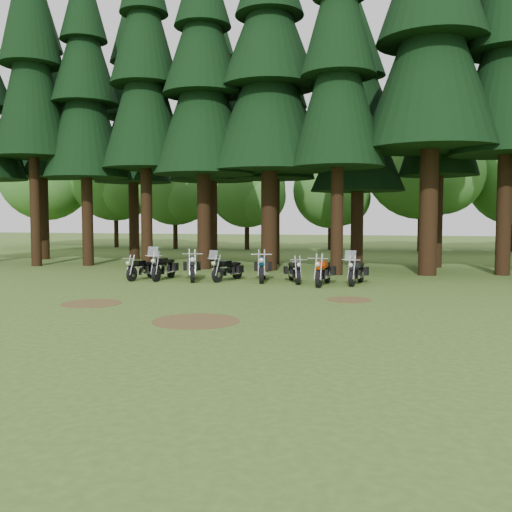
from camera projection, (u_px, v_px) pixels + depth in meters
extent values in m
plane|color=#39571D|center=(207.00, 297.00, 18.38)|extent=(120.00, 120.00, 0.00)
cylinder|color=black|center=(35.00, 201.00, 29.63)|extent=(0.52, 0.52, 6.77)
cone|color=black|center=(32.00, 74.00, 29.17)|extent=(3.92, 3.92, 8.47)
cylinder|color=black|center=(87.00, 213.00, 29.93)|extent=(0.58, 0.58, 5.53)
cone|color=black|center=(85.00, 111.00, 29.55)|extent=(4.32, 4.32, 6.91)
cone|color=black|center=(84.00, 46.00, 29.32)|extent=(3.46, 3.46, 5.83)
cylinder|color=black|center=(147.00, 208.00, 28.82)|extent=(0.58, 0.58, 5.99)
cone|color=black|center=(145.00, 93.00, 28.41)|extent=(4.32, 4.32, 7.49)
cone|color=black|center=(144.00, 20.00, 28.16)|extent=(3.45, 3.45, 6.32)
cylinder|color=black|center=(204.00, 213.00, 28.04)|extent=(0.66, 0.66, 5.57)
cone|color=black|center=(203.00, 103.00, 27.66)|extent=(4.95, 4.95, 6.96)
cone|color=black|center=(203.00, 33.00, 27.43)|extent=(3.96, 3.96, 5.87)
cylinder|color=black|center=(269.00, 211.00, 27.33)|extent=(0.77, 0.77, 5.70)
cone|color=black|center=(269.00, 95.00, 26.94)|extent=(5.81, 5.81, 7.12)
cone|color=black|center=(269.00, 23.00, 26.71)|extent=(4.65, 4.65, 6.01)
cylinder|color=black|center=(337.00, 211.00, 25.19)|extent=(0.55, 0.55, 5.71)
cone|color=black|center=(338.00, 85.00, 24.80)|extent=(4.15, 4.15, 7.14)
cone|color=black|center=(339.00, 5.00, 24.56)|extent=(3.32, 3.32, 6.03)
cylinder|color=black|center=(429.00, 200.00, 24.99)|extent=(0.80, 0.80, 6.62)
cone|color=black|center=(432.00, 53.00, 24.54)|extent=(5.98, 5.98, 8.27)
cylinder|color=black|center=(504.00, 203.00, 25.08)|extent=(0.64, 0.64, 6.35)
cone|color=black|center=(509.00, 62.00, 24.65)|extent=(4.79, 4.79, 7.93)
cylinder|color=black|center=(43.00, 211.00, 34.36)|extent=(0.67, 0.67, 5.87)
cone|color=black|center=(40.00, 116.00, 33.95)|extent=(5.00, 5.00, 7.33)
cone|color=black|center=(39.00, 57.00, 33.71)|extent=(4.00, 4.00, 6.19)
cone|color=black|center=(38.00, 9.00, 33.51)|extent=(2.80, 2.80, 4.89)
cylinder|color=black|center=(134.00, 213.00, 34.21)|extent=(0.60, 0.60, 5.53)
cone|color=black|center=(133.00, 124.00, 33.83)|extent=(4.52, 4.52, 6.91)
cone|color=black|center=(132.00, 68.00, 33.60)|extent=(3.62, 3.62, 5.83)
cone|color=black|center=(131.00, 23.00, 33.41)|extent=(2.53, 2.53, 4.61)
cylinder|color=black|center=(212.00, 213.00, 33.16)|extent=(0.65, 0.65, 5.55)
cone|color=black|center=(211.00, 120.00, 32.78)|extent=(4.85, 4.85, 6.94)
cone|color=black|center=(211.00, 62.00, 32.55)|extent=(3.88, 3.88, 5.86)
cone|color=black|center=(211.00, 15.00, 32.36)|extent=(2.72, 2.72, 4.63)
cylinder|color=black|center=(274.00, 213.00, 30.84)|extent=(0.58, 0.58, 5.52)
cone|color=black|center=(275.00, 114.00, 30.46)|extent=(4.35, 4.35, 6.90)
cone|color=black|center=(275.00, 52.00, 30.23)|extent=(3.48, 3.48, 5.83)
cone|color=black|center=(275.00, 2.00, 30.04)|extent=(2.44, 2.44, 4.60)
cylinder|color=black|center=(357.00, 221.00, 30.17)|extent=(0.66, 0.66, 4.70)
cone|color=black|center=(358.00, 135.00, 29.85)|extent=(4.94, 4.94, 5.87)
cone|color=black|center=(359.00, 81.00, 29.65)|extent=(3.95, 3.95, 4.96)
cone|color=black|center=(359.00, 38.00, 29.49)|extent=(2.77, 2.77, 3.91)
cylinder|color=black|center=(437.00, 213.00, 28.85)|extent=(0.53, 0.53, 5.56)
cone|color=black|center=(440.00, 106.00, 28.47)|extent=(3.94, 3.94, 6.95)
cone|color=black|center=(441.00, 38.00, 28.23)|extent=(3.15, 3.15, 5.87)
cylinder|color=black|center=(47.00, 227.00, 48.11)|extent=(0.36, 0.36, 3.33)
sphere|color=#366F2A|center=(46.00, 174.00, 47.79)|extent=(7.78, 7.78, 7.78)
sphere|color=#366F2A|center=(54.00, 183.00, 46.68)|extent=(5.55, 5.55, 5.55)
cylinder|color=black|center=(116.00, 227.00, 47.21)|extent=(0.36, 0.36, 3.29)
sphere|color=#366F2A|center=(115.00, 174.00, 46.90)|extent=(7.69, 7.69, 7.69)
sphere|color=#366F2A|center=(125.00, 183.00, 45.80)|extent=(5.49, 5.49, 5.49)
cylinder|color=black|center=(175.00, 231.00, 44.97)|extent=(0.36, 0.36, 2.80)
sphere|color=#366F2A|center=(175.00, 184.00, 44.70)|extent=(6.53, 6.53, 6.53)
sphere|color=#366F2A|center=(185.00, 191.00, 43.77)|extent=(4.67, 4.67, 4.67)
cylinder|color=black|center=(247.00, 233.00, 44.00)|extent=(0.36, 0.36, 2.55)
sphere|color=#366F2A|center=(247.00, 189.00, 43.76)|extent=(5.95, 5.95, 5.95)
sphere|color=#366F2A|center=(258.00, 196.00, 42.91)|extent=(4.25, 4.25, 4.25)
cylinder|color=black|center=(330.00, 234.00, 43.74)|extent=(0.36, 0.36, 2.47)
sphere|color=#366F2A|center=(331.00, 191.00, 43.50)|extent=(5.76, 5.76, 5.76)
sphere|color=#366F2A|center=(343.00, 198.00, 42.68)|extent=(4.12, 4.12, 4.12)
cylinder|color=black|center=(420.00, 227.00, 41.69)|extent=(0.36, 0.36, 3.52)
sphere|color=#366F2A|center=(421.00, 163.00, 41.35)|extent=(8.21, 8.21, 8.21)
sphere|color=#366F2A|center=(443.00, 173.00, 40.18)|extent=(5.87, 5.87, 5.87)
cylinder|color=#4C3D1E|center=(91.00, 303.00, 17.11)|extent=(1.80, 1.80, 0.01)
cylinder|color=#4C3D1E|center=(349.00, 300.00, 17.84)|extent=(1.40, 1.40, 0.01)
cylinder|color=#4C3D1E|center=(196.00, 321.00, 14.26)|extent=(2.20, 2.20, 0.01)
cylinder|color=black|center=(132.00, 274.00, 22.83)|extent=(0.24, 0.60, 0.58)
cylinder|color=black|center=(152.00, 271.00, 24.08)|extent=(0.24, 0.60, 0.58)
cube|color=silver|center=(143.00, 271.00, 23.49)|extent=(0.36, 0.66, 0.30)
cube|color=black|center=(140.00, 263.00, 23.28)|extent=(0.36, 0.53, 0.21)
cube|color=black|center=(145.00, 263.00, 23.66)|extent=(0.36, 0.53, 0.11)
cylinder|color=black|center=(156.00, 273.00, 22.70)|extent=(0.15, 0.66, 0.66)
cylinder|color=black|center=(171.00, 270.00, 24.21)|extent=(0.15, 0.66, 0.66)
cube|color=silver|center=(164.00, 269.00, 23.49)|extent=(0.29, 0.70, 0.34)
cube|color=black|center=(162.00, 261.00, 23.25)|extent=(0.30, 0.55, 0.24)
cube|color=black|center=(166.00, 261.00, 23.70)|extent=(0.30, 0.55, 0.12)
cube|color=silver|center=(153.00, 252.00, 22.34)|extent=(0.42, 0.13, 0.40)
cylinder|color=black|center=(192.00, 274.00, 22.39)|extent=(0.39, 0.73, 0.72)
cylinder|color=black|center=(192.00, 269.00, 24.06)|extent=(0.39, 0.73, 0.72)
cube|color=silver|center=(192.00, 269.00, 23.27)|extent=(0.55, 0.82, 0.37)
cube|color=#242429|center=(192.00, 260.00, 23.00)|extent=(0.51, 0.68, 0.26)
cube|color=black|center=(192.00, 260.00, 23.50)|extent=(0.51, 0.68, 0.13)
cylinder|color=black|center=(217.00, 275.00, 22.45)|extent=(0.31, 0.61, 0.60)
cylinder|color=black|center=(237.00, 272.00, 23.65)|extent=(0.31, 0.61, 0.60)
cube|color=silver|center=(228.00, 271.00, 23.08)|extent=(0.45, 0.69, 0.31)
cube|color=black|center=(225.00, 264.00, 22.88)|extent=(0.42, 0.56, 0.22)
cube|color=black|center=(231.00, 264.00, 23.24)|extent=(0.42, 0.56, 0.11)
cube|color=silver|center=(213.00, 255.00, 22.16)|extent=(0.40, 0.23, 0.36)
cylinder|color=black|center=(262.00, 274.00, 22.06)|extent=(0.28, 0.74, 0.72)
cylinder|color=black|center=(263.00, 270.00, 23.76)|extent=(0.28, 0.74, 0.72)
cube|color=silver|center=(263.00, 270.00, 22.96)|extent=(0.44, 0.81, 0.37)
cube|color=#053C58|center=(262.00, 260.00, 22.68)|extent=(0.43, 0.65, 0.26)
cube|color=black|center=(263.00, 260.00, 23.19)|extent=(0.43, 0.65, 0.13)
cylinder|color=black|center=(298.00, 277.00, 21.73)|extent=(0.33, 0.62, 0.61)
cylinder|color=black|center=(291.00, 273.00, 23.15)|extent=(0.33, 0.62, 0.61)
cube|color=silver|center=(294.00, 273.00, 22.48)|extent=(0.46, 0.69, 0.31)
cube|color=black|center=(295.00, 265.00, 22.25)|extent=(0.43, 0.57, 0.22)
cube|color=black|center=(293.00, 265.00, 22.67)|extent=(0.43, 0.57, 0.11)
cylinder|color=black|center=(319.00, 278.00, 20.84)|extent=(0.20, 0.69, 0.68)
cylinder|color=black|center=(327.00, 274.00, 22.36)|extent=(0.20, 0.69, 0.68)
cube|color=silver|center=(324.00, 274.00, 21.64)|extent=(0.35, 0.75, 0.35)
cube|color=#D03301|center=(322.00, 264.00, 21.39)|extent=(0.36, 0.59, 0.25)
cube|color=black|center=(325.00, 264.00, 21.84)|extent=(0.36, 0.59, 0.12)
cylinder|color=black|center=(352.00, 278.00, 21.15)|extent=(0.24, 0.65, 0.64)
cylinder|color=black|center=(361.00, 274.00, 22.53)|extent=(0.24, 0.65, 0.64)
cube|color=silver|center=(357.00, 274.00, 21.88)|extent=(0.38, 0.71, 0.33)
cube|color=black|center=(356.00, 265.00, 21.65)|extent=(0.37, 0.57, 0.23)
cube|color=black|center=(358.00, 265.00, 22.06)|extent=(0.37, 0.57, 0.12)
cube|color=silver|center=(350.00, 255.00, 20.82)|extent=(0.42, 0.19, 0.38)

